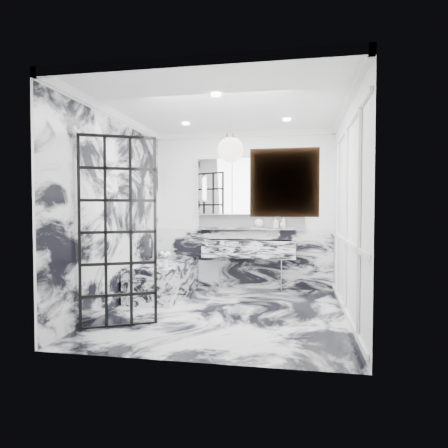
% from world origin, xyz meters
% --- Properties ---
extents(floor, '(3.60, 3.60, 0.00)m').
position_xyz_m(floor, '(0.00, 0.00, 0.00)').
color(floor, silver).
rests_on(floor, ground).
extents(ceiling, '(3.60, 3.60, 0.00)m').
position_xyz_m(ceiling, '(0.00, 0.00, 2.80)').
color(ceiling, white).
rests_on(ceiling, wall_back).
extents(wall_back, '(3.60, 0.00, 3.60)m').
position_xyz_m(wall_back, '(0.00, 1.80, 1.40)').
color(wall_back, white).
rests_on(wall_back, floor).
extents(wall_front, '(3.60, 0.00, 3.60)m').
position_xyz_m(wall_front, '(0.00, -1.80, 1.40)').
color(wall_front, white).
rests_on(wall_front, floor).
extents(wall_left, '(0.00, 3.60, 3.60)m').
position_xyz_m(wall_left, '(-1.60, 0.00, 1.40)').
color(wall_left, white).
rests_on(wall_left, floor).
extents(wall_right, '(0.00, 3.60, 3.60)m').
position_xyz_m(wall_right, '(1.60, 0.00, 1.40)').
color(wall_right, white).
rests_on(wall_right, floor).
extents(marble_clad_back, '(3.18, 0.05, 1.05)m').
position_xyz_m(marble_clad_back, '(0.00, 1.78, 0.53)').
color(marble_clad_back, silver).
rests_on(marble_clad_back, floor).
extents(marble_clad_left, '(0.02, 3.56, 2.68)m').
position_xyz_m(marble_clad_left, '(-1.59, 0.00, 1.34)').
color(marble_clad_left, silver).
rests_on(marble_clad_left, floor).
extents(panel_molding, '(0.03, 3.40, 2.30)m').
position_xyz_m(panel_molding, '(1.58, 0.00, 1.30)').
color(panel_molding, white).
rests_on(panel_molding, floor).
extents(soap_bottle_a, '(0.09, 0.09, 0.21)m').
position_xyz_m(soap_bottle_a, '(0.74, 1.71, 1.19)').
color(soap_bottle_a, '#8C5919').
rests_on(soap_bottle_a, ledge).
extents(soap_bottle_b, '(0.11, 0.11, 0.19)m').
position_xyz_m(soap_bottle_b, '(0.59, 1.71, 1.18)').
color(soap_bottle_b, '#4C4C51').
rests_on(soap_bottle_b, ledge).
extents(soap_bottle_c, '(0.14, 0.14, 0.14)m').
position_xyz_m(soap_bottle_c, '(0.72, 1.71, 1.16)').
color(soap_bottle_c, silver).
rests_on(soap_bottle_c, ledge).
extents(face_pot, '(0.16, 0.16, 0.16)m').
position_xyz_m(face_pot, '(0.30, 1.71, 1.17)').
color(face_pot, white).
rests_on(face_pot, ledge).
extents(amber_bottle, '(0.04, 0.04, 0.10)m').
position_xyz_m(amber_bottle, '(0.62, 1.71, 1.14)').
color(amber_bottle, '#8C5919').
rests_on(amber_bottle, ledge).
extents(flower_vase, '(0.07, 0.07, 0.12)m').
position_xyz_m(flower_vase, '(-0.96, 0.33, 0.61)').
color(flower_vase, silver).
rests_on(flower_vase, bathtub).
extents(crittall_door, '(0.80, 0.44, 2.28)m').
position_xyz_m(crittall_door, '(-1.15, -0.85, 1.14)').
color(crittall_door, black).
rests_on(crittall_door, floor).
extents(artwork, '(0.50, 0.05, 0.50)m').
position_xyz_m(artwork, '(0.85, -1.76, 1.65)').
color(artwork, '#B53E12').
rests_on(artwork, wall_front).
extents(pendant_light, '(0.27, 0.27, 0.27)m').
position_xyz_m(pendant_light, '(0.26, -1.13, 2.04)').
color(pendant_light, white).
rests_on(pendant_light, ceiling).
extents(trough_sink, '(1.60, 0.45, 0.30)m').
position_xyz_m(trough_sink, '(0.15, 1.55, 0.73)').
color(trough_sink, silver).
rests_on(trough_sink, wall_back).
extents(ledge, '(1.90, 0.14, 0.04)m').
position_xyz_m(ledge, '(0.15, 1.72, 1.07)').
color(ledge, silver).
rests_on(ledge, wall_back).
extents(subway_tile, '(1.90, 0.03, 0.23)m').
position_xyz_m(subway_tile, '(0.15, 1.78, 1.21)').
color(subway_tile, white).
rests_on(subway_tile, wall_back).
extents(mirror_cabinet, '(1.90, 0.16, 1.00)m').
position_xyz_m(mirror_cabinet, '(0.15, 1.73, 1.82)').
color(mirror_cabinet, white).
rests_on(mirror_cabinet, wall_back).
extents(sconce_left, '(0.07, 0.07, 0.40)m').
position_xyz_m(sconce_left, '(-0.67, 1.63, 1.78)').
color(sconce_left, white).
rests_on(sconce_left, mirror_cabinet).
extents(sconce_right, '(0.07, 0.07, 0.40)m').
position_xyz_m(sconce_right, '(0.97, 1.63, 1.78)').
color(sconce_right, white).
rests_on(sconce_right, mirror_cabinet).
extents(bathtub, '(0.75, 1.65, 0.55)m').
position_xyz_m(bathtub, '(-1.18, 0.90, 0.28)').
color(bathtub, silver).
rests_on(bathtub, floor).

